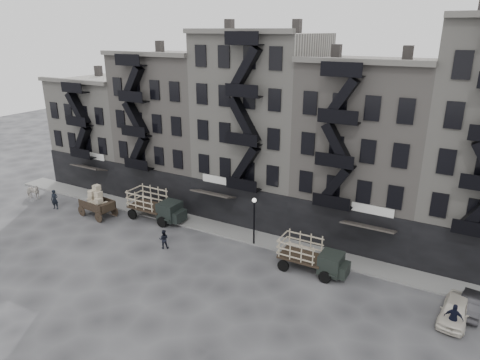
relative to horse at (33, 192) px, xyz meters
The scene contains 16 objects.
ground 22.63m from the horse, ahead, with size 140.00×140.00×0.00m, color #38383A.
sidewalk 22.92m from the horse, ahead, with size 55.00×2.50×0.15m, color slate.
building_west 11.30m from the horse, 74.89° to the left, with size 10.00×11.35×13.20m.
building_midwest 17.26m from the horse, 37.53° to the left, with size 10.00×11.35×16.20m.
building_center 25.78m from the horse, 23.19° to the left, with size 10.00×11.35×18.20m.
building_mideast 34.68m from the horse, 16.55° to the left, with size 10.00×11.35×16.20m.
lamp_post 25.81m from the horse, ahead, with size 0.36×0.36×4.28m.
horse is the anchor object (origin of this frame).
wagon 9.47m from the horse, ahead, with size 3.83×2.35×3.08m.
stake_truck_west 15.20m from the horse, ahead, with size 5.81×2.44×2.90m.
stake_truck_east 31.33m from the horse, ahead, with size 5.23×2.20×2.62m.
car_east 41.24m from the horse, ahead, with size 1.64×4.06×1.38m, color silver.
car_far 42.14m from the horse, ahead, with size 1.30×3.74×1.23m, color #2A2A2D.
pedestrian_west 4.41m from the horse, ahead, with size 0.74×0.49×2.03m, color black.
pedestrian_mid 19.40m from the horse, ahead, with size 0.80×0.62×1.65m, color black.
policeman 41.23m from the horse, ahead, with size 1.08×0.45×1.84m, color black.
Camera 1 is at (17.94, -26.24, 17.32)m, focal length 32.00 mm.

